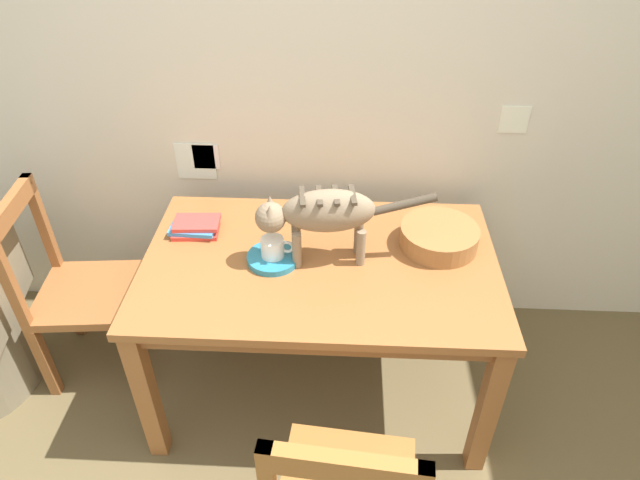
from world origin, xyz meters
name	(u,v)px	position (x,y,z in m)	size (l,w,h in m)	color
wall_rear	(310,75)	(0.00, 1.80, 1.25)	(5.06, 0.11, 2.50)	silver
dining_table	(320,277)	(0.07, 1.21, 0.64)	(1.39, 0.86, 0.73)	#995C2F
cat	(321,214)	(0.07, 1.22, 0.94)	(0.67, 0.17, 0.31)	#877258
saucer_bowl	(273,258)	(-0.11, 1.20, 0.74)	(0.20, 0.20, 0.03)	teal
coffee_mug	(273,247)	(-0.11, 1.20, 0.79)	(0.13, 0.09, 0.08)	white
magazine	(438,235)	(0.55, 1.39, 0.73)	(0.28, 0.22, 0.01)	silver
book_stack	(195,227)	(-0.45, 1.37, 0.76)	(0.21, 0.14, 0.05)	red
wicker_basket	(439,236)	(0.54, 1.33, 0.77)	(0.31, 0.31, 0.09)	#9E6636
wooden_chair_near	(77,290)	(-1.00, 1.29, 0.45)	(0.46, 0.46, 0.92)	#95592E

